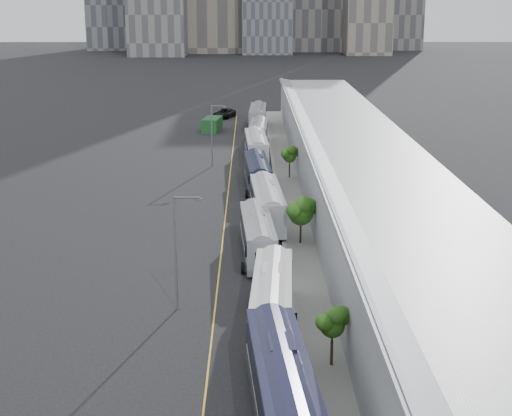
{
  "coord_description": "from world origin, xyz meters",
  "views": [
    {
      "loc": [
        1.08,
        -15.24,
        21.81
      ],
      "look_at": [
        1.61,
        54.97,
        3.0
      ],
      "focal_mm": 55.0,
      "sensor_mm": 36.0,
      "label": 1
    }
  ],
  "objects_px": {
    "suv": "(224,113)",
    "bus_4": "(267,208)",
    "shipping_container": "(212,125)",
    "bus_1": "(282,396)",
    "street_lamp_far": "(213,131)",
    "bus_2": "(272,306)",
    "bus_3": "(258,239)",
    "street_lamp_near": "(178,245)",
    "bus_7": "(258,136)",
    "bus_6": "(256,150)",
    "bus_5": "(257,176)",
    "bus_8": "(258,119)"
  },
  "relations": [
    {
      "from": "bus_7",
      "to": "suv",
      "type": "distance_m",
      "value": 29.87
    },
    {
      "from": "street_lamp_far",
      "to": "suv",
      "type": "relative_size",
      "value": 1.31
    },
    {
      "from": "bus_1",
      "to": "suv",
      "type": "distance_m",
      "value": 110.48
    },
    {
      "from": "bus_4",
      "to": "street_lamp_far",
      "type": "xyz_separation_m",
      "value": [
        -6.59,
        27.85,
        3.11
      ]
    },
    {
      "from": "bus_4",
      "to": "bus_8",
      "type": "bearing_deg",
      "value": 87.33
    },
    {
      "from": "bus_1",
      "to": "bus_4",
      "type": "xyz_separation_m",
      "value": [
        0.03,
        38.35,
        -0.07
      ]
    },
    {
      "from": "bus_3",
      "to": "street_lamp_near",
      "type": "height_order",
      "value": "street_lamp_near"
    },
    {
      "from": "shipping_container",
      "to": "street_lamp_far",
      "type": "bearing_deg",
      "value": -78.85
    },
    {
      "from": "bus_8",
      "to": "street_lamp_far",
      "type": "xyz_separation_m",
      "value": [
        -6.24,
        -31.64,
        3.08
      ]
    },
    {
      "from": "bus_1",
      "to": "bus_2",
      "type": "height_order",
      "value": "bus_1"
    },
    {
      "from": "bus_3",
      "to": "bus_6",
      "type": "bearing_deg",
      "value": 86.51
    },
    {
      "from": "bus_1",
      "to": "bus_2",
      "type": "distance_m",
      "value": 12.67
    },
    {
      "from": "street_lamp_near",
      "to": "bus_5",
      "type": "bearing_deg",
      "value": 80.96
    },
    {
      "from": "bus_1",
      "to": "shipping_container",
      "type": "distance_m",
      "value": 95.17
    },
    {
      "from": "bus_2",
      "to": "bus_3",
      "type": "height_order",
      "value": "bus_2"
    },
    {
      "from": "bus_1",
      "to": "bus_8",
      "type": "distance_m",
      "value": 97.84
    },
    {
      "from": "bus_3",
      "to": "street_lamp_near",
      "type": "relative_size",
      "value": 1.49
    },
    {
      "from": "bus_8",
      "to": "street_lamp_near",
      "type": "distance_m",
      "value": 82.11
    },
    {
      "from": "bus_7",
      "to": "street_lamp_far",
      "type": "relative_size",
      "value": 1.59
    },
    {
      "from": "bus_1",
      "to": "bus_5",
      "type": "distance_m",
      "value": 53.44
    },
    {
      "from": "bus_8",
      "to": "shipping_container",
      "type": "relative_size",
      "value": 2.3
    },
    {
      "from": "bus_4",
      "to": "suv",
      "type": "height_order",
      "value": "bus_4"
    },
    {
      "from": "bus_5",
      "to": "street_lamp_near",
      "type": "xyz_separation_m",
      "value": [
        -5.95,
        -37.38,
        3.37
      ]
    },
    {
      "from": "bus_4",
      "to": "bus_7",
      "type": "height_order",
      "value": "bus_4"
    },
    {
      "from": "bus_7",
      "to": "street_lamp_far",
      "type": "height_order",
      "value": "street_lamp_far"
    },
    {
      "from": "suv",
      "to": "bus_1",
      "type": "bearing_deg",
      "value": -67.78
    },
    {
      "from": "bus_1",
      "to": "bus_3",
      "type": "xyz_separation_m",
      "value": [
        -1.03,
        28.14,
        -0.19
      ]
    },
    {
      "from": "suv",
      "to": "bus_5",
      "type": "bearing_deg",
      "value": -65.42
    },
    {
      "from": "bus_2",
      "to": "bus_5",
      "type": "relative_size",
      "value": 1.06
    },
    {
      "from": "bus_1",
      "to": "bus_2",
      "type": "bearing_deg",
      "value": 86.67
    },
    {
      "from": "bus_2",
      "to": "bus_5",
      "type": "height_order",
      "value": "bus_2"
    },
    {
      "from": "bus_5",
      "to": "bus_6",
      "type": "relative_size",
      "value": 0.92
    },
    {
      "from": "bus_2",
      "to": "street_lamp_far",
      "type": "xyz_separation_m",
      "value": [
        -6.38,
        53.53,
        3.14
      ]
    },
    {
      "from": "bus_4",
      "to": "bus_6",
      "type": "xyz_separation_m",
      "value": [
        -0.85,
        30.43,
        0.02
      ]
    },
    {
      "from": "bus_7",
      "to": "street_lamp_far",
      "type": "distance_m",
      "value": 16.4
    },
    {
      "from": "suv",
      "to": "bus_4",
      "type": "bearing_deg",
      "value": -65.95
    },
    {
      "from": "bus_7",
      "to": "street_lamp_far",
      "type": "bearing_deg",
      "value": -109.78
    },
    {
      "from": "bus_5",
      "to": "bus_8",
      "type": "bearing_deg",
      "value": 86.15
    },
    {
      "from": "bus_4",
      "to": "shipping_container",
      "type": "xyz_separation_m",
      "value": [
        -8.13,
        56.48,
        -0.5
      ]
    },
    {
      "from": "bus_6",
      "to": "suv",
      "type": "bearing_deg",
      "value": 95.6
    },
    {
      "from": "bus_3",
      "to": "bus_1",
      "type": "bearing_deg",
      "value": -91.11
    },
    {
      "from": "bus_1",
      "to": "bus_7",
      "type": "height_order",
      "value": "bus_1"
    },
    {
      "from": "bus_5",
      "to": "bus_8",
      "type": "distance_m",
      "value": 44.41
    },
    {
      "from": "street_lamp_near",
      "to": "suv",
      "type": "xyz_separation_m",
      "value": [
        0.21,
        94.23,
        -4.04
      ]
    },
    {
      "from": "bus_1",
      "to": "suv",
      "type": "relative_size",
      "value": 2.27
    },
    {
      "from": "bus_6",
      "to": "bus_8",
      "type": "distance_m",
      "value": 29.07
    },
    {
      "from": "bus_5",
      "to": "bus_8",
      "type": "relative_size",
      "value": 0.92
    },
    {
      "from": "street_lamp_far",
      "to": "suv",
      "type": "bearing_deg",
      "value": 90.01
    },
    {
      "from": "bus_6",
      "to": "bus_8",
      "type": "relative_size",
      "value": 0.99
    },
    {
      "from": "bus_1",
      "to": "shipping_container",
      "type": "bearing_deg",
      "value": 90.75
    }
  ]
}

